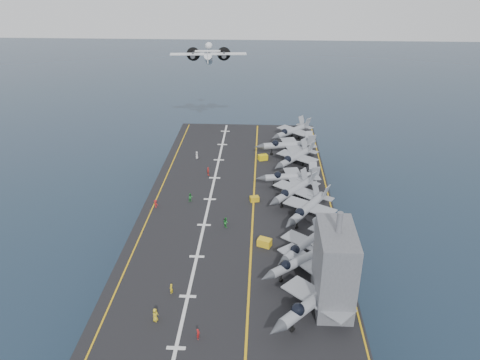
{
  "coord_description": "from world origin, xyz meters",
  "views": [
    {
      "loc": [
        4.51,
        -83.83,
        56.51
      ],
      "look_at": [
        0.0,
        4.0,
        13.0
      ],
      "focal_mm": 35.0,
      "sensor_mm": 36.0,
      "label": 1
    }
  ],
  "objects_px": {
    "fighter_jet_0": "(314,300)",
    "tow_cart_a": "(264,242)",
    "island_superstructure": "(335,259)",
    "transport_plane": "(208,58)"
  },
  "relations": [
    {
      "from": "tow_cart_a",
      "to": "transport_plane",
      "type": "xyz_separation_m",
      "value": [
        -16.92,
        68.77,
        16.99
      ]
    },
    {
      "from": "transport_plane",
      "to": "fighter_jet_0",
      "type": "bearing_deg",
      "value": -74.49
    },
    {
      "from": "fighter_jet_0",
      "to": "transport_plane",
      "type": "relative_size",
      "value": 0.81
    },
    {
      "from": "island_superstructure",
      "to": "tow_cart_a",
      "type": "relative_size",
      "value": 5.59
    },
    {
      "from": "island_superstructure",
      "to": "fighter_jet_0",
      "type": "height_order",
      "value": "island_superstructure"
    },
    {
      "from": "fighter_jet_0",
      "to": "transport_plane",
      "type": "xyz_separation_m",
      "value": [
        -23.76,
        85.6,
        14.93
      ]
    },
    {
      "from": "transport_plane",
      "to": "island_superstructure",
      "type": "bearing_deg",
      "value": -72.11
    },
    {
      "from": "fighter_jet_0",
      "to": "transport_plane",
      "type": "height_order",
      "value": "transport_plane"
    },
    {
      "from": "fighter_jet_0",
      "to": "tow_cart_a",
      "type": "xyz_separation_m",
      "value": [
        -6.84,
        16.83,
        -2.06
      ]
    },
    {
      "from": "island_superstructure",
      "to": "tow_cart_a",
      "type": "distance_m",
      "value": 18.21
    }
  ]
}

